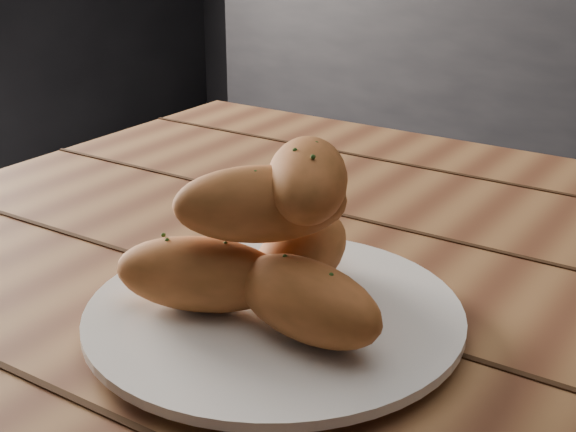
% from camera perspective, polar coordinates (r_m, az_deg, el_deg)
% --- Properties ---
extents(table, '(1.37, 0.89, 0.75)m').
position_cam_1_polar(table, '(0.76, 15.54, -13.29)').
color(table, brown).
rests_on(table, ground).
extents(plate, '(0.30, 0.30, 0.02)m').
position_cam_1_polar(plate, '(0.64, -0.99, -7.22)').
color(plate, white).
rests_on(plate, table).
extents(bread_rolls, '(0.24, 0.20, 0.13)m').
position_cam_1_polar(bread_rolls, '(0.62, -0.99, -1.91)').
color(bread_rolls, '#BD6734').
rests_on(bread_rolls, plate).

